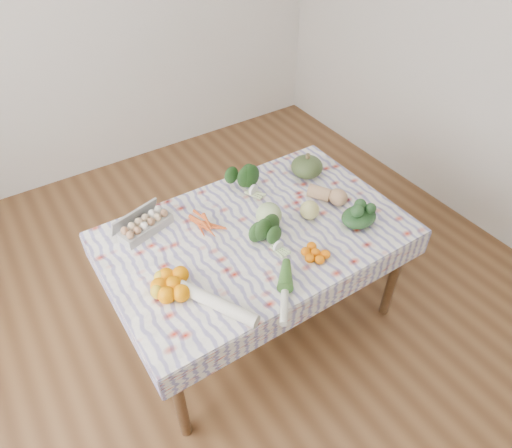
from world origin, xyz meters
name	(u,v)px	position (x,y,z in m)	size (l,w,h in m)	color
ground	(256,315)	(0.00, 0.00, 0.00)	(4.50, 4.50, 0.00)	brown
wall_back	(97,5)	(0.00, 2.25, 1.40)	(4.00, 0.04, 2.80)	silver
dining_table	(256,242)	(0.00, 0.00, 0.68)	(1.60, 1.00, 0.75)	brown
tablecloth	(256,233)	(0.00, 0.00, 0.76)	(1.66, 1.06, 0.01)	white
egg_carton	(146,226)	(-0.51, 0.34, 0.80)	(0.31, 0.12, 0.08)	#A5A5A0
carrot_bunch	(207,225)	(-0.21, 0.18, 0.78)	(0.20, 0.18, 0.04)	#DE5921
kale_bunch	(246,182)	(0.14, 0.33, 0.84)	(0.18, 0.16, 0.16)	#1A3E15
kabocha_squash	(307,167)	(0.56, 0.27, 0.83)	(0.20, 0.20, 0.13)	#3B4E27
cabbage	(269,215)	(0.09, 0.01, 0.83)	(0.15, 0.15, 0.15)	#AECD85
butternut_squash	(328,194)	(0.51, 0.00, 0.82)	(0.11, 0.23, 0.11)	tan
orange_cluster	(174,284)	(-0.56, -0.14, 0.81)	(0.27, 0.27, 0.09)	orange
broccoli	(272,239)	(0.01, -0.14, 0.82)	(0.15, 0.15, 0.11)	#244A1C
mandarin_cluster	(316,252)	(0.16, -0.33, 0.79)	(0.18, 0.18, 0.05)	orange
grapefruit	(310,210)	(0.32, -0.07, 0.82)	(0.11, 0.11, 0.11)	#C9C76F
spinach_bag	(359,217)	(0.52, -0.26, 0.81)	(0.21, 0.17, 0.09)	#193819
daikon	(217,303)	(-0.44, -0.34, 0.79)	(0.06, 0.06, 0.45)	white
leek	(285,293)	(-0.13, -0.46, 0.78)	(0.04, 0.04, 0.36)	silver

